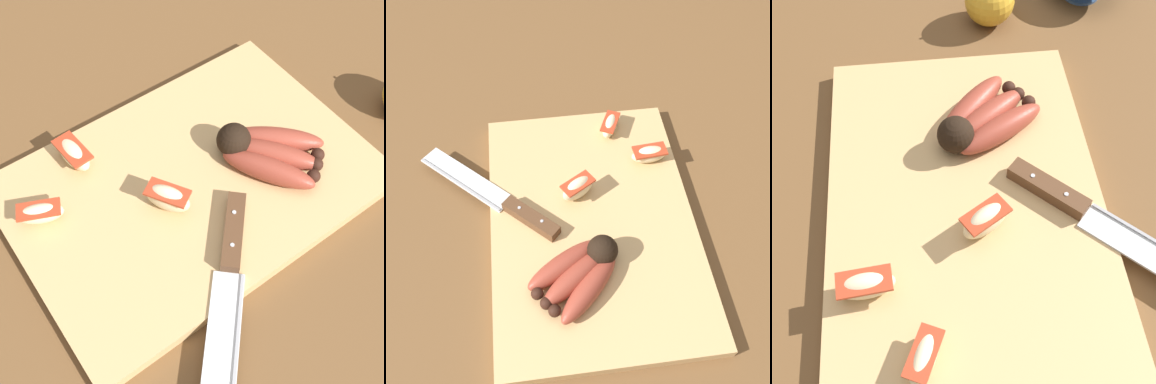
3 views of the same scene
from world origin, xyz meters
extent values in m
plane|color=brown|center=(0.00, 0.00, 0.00)|extent=(6.00, 6.00, 0.00)
cube|color=tan|center=(-0.01, -0.02, 0.01)|extent=(0.46, 0.32, 0.02)
sphere|color=black|center=(0.06, -0.02, 0.04)|extent=(0.05, 0.05, 0.05)
ellipsoid|color=brown|center=(0.08, -0.07, 0.04)|extent=(0.09, 0.12, 0.03)
sphere|color=black|center=(0.11, -0.11, 0.04)|extent=(0.02, 0.02, 0.02)
ellipsoid|color=brown|center=(0.10, -0.06, 0.04)|extent=(0.10, 0.12, 0.03)
sphere|color=black|center=(0.13, -0.10, 0.04)|extent=(0.02, 0.02, 0.02)
ellipsoid|color=brown|center=(0.12, -0.04, 0.04)|extent=(0.11, 0.11, 0.03)
sphere|color=black|center=(0.14, -0.09, 0.04)|extent=(0.02, 0.02, 0.02)
cube|color=silver|center=(-0.11, -0.22, 0.02)|extent=(0.15, 0.16, 0.00)
cube|color=#99999E|center=(-0.10, -0.23, 0.02)|extent=(0.12, 0.13, 0.00)
cube|color=#51331E|center=(-0.01, -0.11, 0.03)|extent=(0.08, 0.09, 0.02)
cylinder|color=#B2B2B7|center=(0.00, -0.10, 0.04)|extent=(0.01, 0.01, 0.00)
cylinder|color=#B2B2B7|center=(-0.03, -0.13, 0.04)|extent=(0.00, 0.01, 0.00)
ellipsoid|color=beige|center=(-0.19, 0.04, 0.03)|extent=(0.06, 0.04, 0.03)
cube|color=#B2381E|center=(-0.19, 0.04, 0.04)|extent=(0.06, 0.04, 0.00)
ellipsoid|color=beige|center=(-0.11, 0.09, 0.03)|extent=(0.03, 0.06, 0.03)
cube|color=#B2381E|center=(-0.11, 0.09, 0.04)|extent=(0.03, 0.06, 0.00)
ellipsoid|color=beige|center=(-0.05, -0.04, 0.04)|extent=(0.05, 0.06, 0.04)
cube|color=#B2381E|center=(-0.05, -0.04, 0.05)|extent=(0.05, 0.06, 0.00)
camera|label=1|loc=(-0.22, -0.32, 0.56)|focal=47.61mm
camera|label=2|loc=(0.37, -0.09, 0.63)|focal=43.02mm
camera|label=3|loc=(-0.31, 0.02, 0.51)|focal=46.30mm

